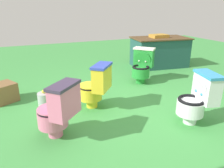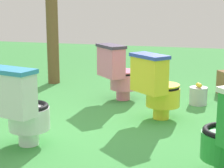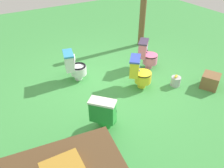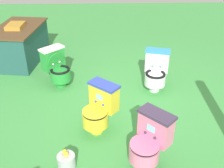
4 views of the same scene
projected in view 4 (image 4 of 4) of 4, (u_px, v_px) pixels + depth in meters
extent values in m
plane|color=#429947|center=(125.00, 108.00, 4.46)|extent=(14.00, 14.00, 0.00)
cylinder|color=yellow|center=(97.00, 127.00, 3.93)|extent=(0.25, 0.25, 0.14)
cylinder|color=yellow|center=(95.00, 119.00, 3.83)|extent=(0.52, 0.52, 0.20)
torus|color=black|center=(95.00, 112.00, 3.77)|extent=(0.50, 0.50, 0.04)
cylinder|color=#3347B2|center=(95.00, 115.00, 3.80)|extent=(0.34, 0.34, 0.01)
cube|color=yellow|center=(104.00, 97.00, 3.83)|extent=(0.41, 0.44, 0.37)
cube|color=#3347B2|center=(104.00, 85.00, 3.73)|extent=(0.44, 0.47, 0.04)
cube|color=#8CE0E5|center=(99.00, 97.00, 3.74)|extent=(0.08, 0.09, 0.08)
cylinder|color=yellow|center=(95.00, 111.00, 3.76)|extent=(0.51, 0.51, 0.02)
sphere|color=#3347B2|center=(103.00, 105.00, 3.75)|extent=(0.04, 0.04, 0.04)
sphere|color=#3347B2|center=(96.00, 102.00, 3.82)|extent=(0.04, 0.04, 0.04)
cylinder|color=pink|center=(144.00, 162.00, 3.35)|extent=(0.25, 0.25, 0.14)
cylinder|color=pink|center=(144.00, 153.00, 3.26)|extent=(0.52, 0.52, 0.20)
torus|color=black|center=(145.00, 146.00, 3.20)|extent=(0.50, 0.50, 0.04)
cylinder|color=#3F334C|center=(144.00, 149.00, 3.23)|extent=(0.34, 0.34, 0.01)
cube|color=pink|center=(156.00, 128.00, 3.25)|extent=(0.42, 0.42, 0.37)
cube|color=#3F334C|center=(157.00, 114.00, 3.14)|extent=(0.46, 0.46, 0.04)
cube|color=#8CE0E5|center=(151.00, 129.00, 3.16)|extent=(0.08, 0.08, 0.08)
cylinder|color=pink|center=(145.00, 144.00, 3.19)|extent=(0.51, 0.51, 0.02)
sphere|color=#3F334C|center=(155.00, 138.00, 3.16)|extent=(0.04, 0.04, 0.04)
sphere|color=#3F334C|center=(145.00, 133.00, 3.25)|extent=(0.04, 0.04, 0.04)
cylinder|color=green|center=(61.00, 83.00, 5.04)|extent=(0.25, 0.25, 0.14)
cylinder|color=green|center=(61.00, 75.00, 4.94)|extent=(0.52, 0.52, 0.20)
torus|color=black|center=(60.00, 70.00, 4.89)|extent=(0.50, 0.50, 0.04)
cylinder|color=white|center=(60.00, 72.00, 4.91)|extent=(0.34, 0.34, 0.01)
cube|color=green|center=(53.00, 59.00, 4.93)|extent=(0.42, 0.43, 0.37)
cube|color=white|center=(52.00, 48.00, 4.83)|extent=(0.45, 0.46, 0.04)
cube|color=#8CE0E5|center=(56.00, 58.00, 4.85)|extent=(0.08, 0.09, 0.08)
cylinder|color=green|center=(56.00, 61.00, 4.88)|extent=(0.31, 0.32, 0.35)
sphere|color=white|center=(60.00, 62.00, 4.94)|extent=(0.04, 0.04, 0.04)
sphere|color=white|center=(53.00, 64.00, 4.85)|extent=(0.04, 0.04, 0.04)
cylinder|color=white|center=(154.00, 87.00, 4.91)|extent=(0.22, 0.22, 0.14)
cylinder|color=white|center=(155.00, 79.00, 4.81)|extent=(0.45, 0.45, 0.20)
torus|color=black|center=(155.00, 74.00, 4.75)|extent=(0.43, 0.43, 0.04)
cylinder|color=#338CBF|center=(155.00, 76.00, 4.78)|extent=(0.29, 0.29, 0.01)
cube|color=white|center=(157.00, 61.00, 4.84)|extent=(0.29, 0.44, 0.37)
cube|color=#338CBF|center=(158.00, 51.00, 4.74)|extent=(0.31, 0.47, 0.04)
cube|color=#8CE0E5|center=(157.00, 61.00, 4.73)|extent=(0.03, 0.11, 0.08)
cylinder|color=white|center=(157.00, 64.00, 4.77)|extent=(0.17, 0.36, 0.35)
sphere|color=#338CBF|center=(160.00, 67.00, 4.77)|extent=(0.04, 0.04, 0.04)
sphere|color=#338CBF|center=(152.00, 66.00, 4.79)|extent=(0.04, 0.04, 0.04)
cube|color=#23514C|center=(20.00, 45.00, 5.86)|extent=(1.49, 0.98, 0.74)
cube|color=brown|center=(17.00, 28.00, 5.67)|extent=(1.56, 1.05, 0.03)
cube|color=#B7842D|center=(15.00, 26.00, 5.60)|extent=(0.45, 0.33, 0.08)
cylinder|color=#B7B7BF|center=(67.00, 163.00, 3.29)|extent=(0.22, 0.22, 0.22)
ellipsoid|color=yellow|center=(64.00, 152.00, 3.26)|extent=(0.07, 0.05, 0.05)
ellipsoid|color=yellow|center=(66.00, 154.00, 3.22)|extent=(0.07, 0.05, 0.05)
ellipsoid|color=yellow|center=(66.00, 154.00, 3.22)|extent=(0.07, 0.05, 0.05)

